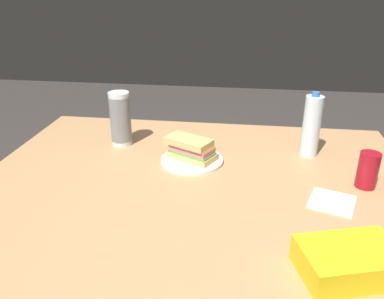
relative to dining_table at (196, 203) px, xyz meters
name	(u,v)px	position (x,y,z in m)	size (l,w,h in m)	color
dining_table	(196,203)	(0.00, 0.00, 0.00)	(1.51, 1.18, 0.74)	tan
paper_plate	(192,160)	(0.04, -0.16, 0.09)	(0.23, 0.23, 0.01)	white
sandwich	(191,149)	(0.04, -0.16, 0.13)	(0.21, 0.16, 0.08)	#DBB26B
soda_can_red	(368,170)	(-0.56, -0.05, 0.14)	(0.07, 0.07, 0.12)	maroon
chip_bag	(350,261)	(-0.41, 0.38, 0.11)	(0.23, 0.15, 0.07)	yellow
water_bottle_tall	(311,126)	(-0.40, -0.29, 0.20)	(0.07, 0.07, 0.25)	silver
plastic_cup_stack	(120,119)	(0.35, -0.29, 0.19)	(0.08, 0.08, 0.22)	silver
paper_napkin	(332,202)	(-0.43, 0.07, 0.08)	(0.13, 0.13, 0.01)	white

